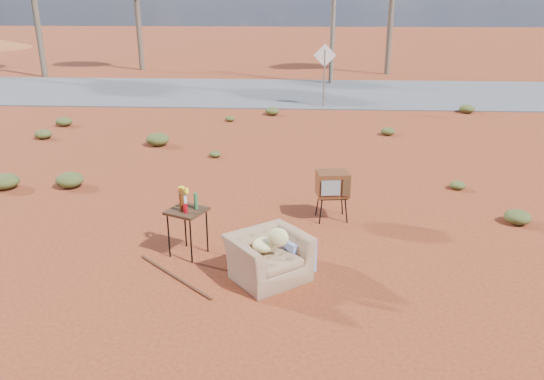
{
  "coord_description": "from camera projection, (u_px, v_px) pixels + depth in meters",
  "views": [
    {
      "loc": [
        0.82,
        -6.79,
        3.63
      ],
      "look_at": [
        0.34,
        1.03,
        0.8
      ],
      "focal_mm": 35.0,
      "sensor_mm": 36.0,
      "label": 1
    }
  ],
  "objects": [
    {
      "name": "ground",
      "position": [
        244.0,
        266.0,
        7.66
      ],
      "size": [
        140.0,
        140.0,
        0.0
      ],
      "primitive_type": "plane",
      "color": "brown",
      "rests_on": "ground"
    },
    {
      "name": "highway",
      "position": [
        284.0,
        92.0,
        21.73
      ],
      "size": [
        140.0,
        7.0,
        0.04
      ],
      "primitive_type": "cube",
      "color": "#565659",
      "rests_on": "ground"
    },
    {
      "name": "armchair",
      "position": [
        273.0,
        250.0,
        7.24
      ],
      "size": [
        1.25,
        1.29,
        0.86
      ],
      "rotation": [
        0.0,
        0.0,
        0.66
      ],
      "color": "#876549",
      "rests_on": "ground"
    },
    {
      "name": "tv_unit",
      "position": [
        333.0,
        185.0,
        9.05
      ],
      "size": [
        0.59,
        0.51,
        0.86
      ],
      "rotation": [
        0.0,
        0.0,
        0.15
      ],
      "color": "black",
      "rests_on": "ground"
    },
    {
      "name": "side_table",
      "position": [
        186.0,
        207.0,
        7.78
      ],
      "size": [
        0.67,
        0.67,
        1.02
      ],
      "rotation": [
        0.0,
        0.0,
        -0.43
      ],
      "color": "#392514",
      "rests_on": "ground"
    },
    {
      "name": "rusty_bar",
      "position": [
        174.0,
        276.0,
        7.32
      ],
      "size": [
        1.25,
        1.15,
        0.04
      ],
      "primitive_type": "cylinder",
      "rotation": [
        0.0,
        1.57,
        -0.74
      ],
      "color": "#512515",
      "rests_on": "ground"
    },
    {
      "name": "road_sign",
      "position": [
        325.0,
        64.0,
        18.32
      ],
      "size": [
        0.78,
        0.06,
        2.19
      ],
      "color": "brown",
      "rests_on": "ground"
    },
    {
      "name": "scrub_patch",
      "position": [
        229.0,
        165.0,
        11.79
      ],
      "size": [
        17.49,
        8.07,
        0.33
      ],
      "color": "#454C21",
      "rests_on": "ground"
    }
  ]
}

